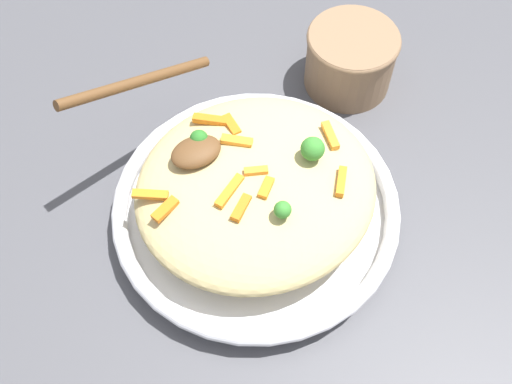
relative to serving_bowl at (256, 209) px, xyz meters
name	(u,v)px	position (x,y,z in m)	size (l,w,h in m)	color
ground_plane	(256,218)	(0.00, 0.00, -0.02)	(2.40, 2.40, 0.00)	#4C4C51
serving_bowl	(256,209)	(0.00, 0.00, 0.00)	(0.33, 0.33, 0.04)	silver
pasta_mound	(256,188)	(0.00, 0.00, 0.05)	(0.27, 0.25, 0.06)	#D1BA7A
carrot_piece_0	(232,125)	(-0.01, -0.07, 0.07)	(0.03, 0.01, 0.01)	orange
carrot_piece_1	(210,120)	(0.01, -0.09, 0.07)	(0.04, 0.01, 0.01)	orange
carrot_piece_2	(230,191)	(0.04, 0.01, 0.08)	(0.04, 0.01, 0.01)	orange
carrot_piece_3	(330,135)	(-0.10, -0.01, 0.07)	(0.04, 0.01, 0.01)	orange
carrot_piece_4	(268,187)	(0.00, 0.02, 0.08)	(0.02, 0.01, 0.01)	orange
carrot_piece_5	(165,209)	(0.10, -0.01, 0.07)	(0.03, 0.01, 0.01)	orange
carrot_piece_6	(150,195)	(0.11, -0.03, 0.07)	(0.04, 0.01, 0.01)	orange
carrot_piece_7	(241,208)	(0.03, 0.03, 0.08)	(0.03, 0.01, 0.01)	orange
carrot_piece_8	(341,182)	(-0.08, 0.05, 0.07)	(0.03, 0.01, 0.01)	orange
carrot_piece_9	(240,140)	(0.00, -0.05, 0.08)	(0.03, 0.01, 0.01)	orange
carrot_piece_10	(256,172)	(0.00, 0.00, 0.08)	(0.03, 0.01, 0.01)	orange
broccoli_floret_0	(199,139)	(0.04, -0.06, 0.08)	(0.02, 0.02, 0.02)	#296820
broccoli_floret_1	(286,208)	(0.00, 0.06, 0.09)	(0.02, 0.02, 0.02)	#377928
broccoli_floret_2	(313,149)	(-0.06, 0.01, 0.09)	(0.03, 0.03, 0.03)	#377928
serving_spoon	(172,123)	(0.06, -0.09, 0.10)	(0.19, 0.14, 0.08)	brown
companion_bowl	(350,58)	(-0.21, -0.13, 0.02)	(0.12, 0.12, 0.08)	#8C6B4C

